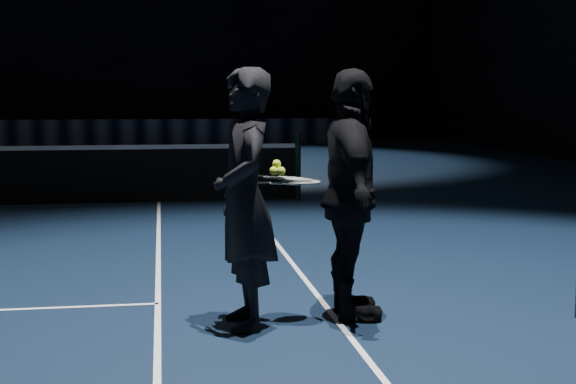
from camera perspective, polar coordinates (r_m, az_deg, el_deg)
name	(u,v)px	position (r m, az deg, el deg)	size (l,w,h in m)	color
wall_back	(44,6)	(31.51, -16.99, 12.56)	(30.00, 30.00, 0.00)	black
net_post_right	(298,167)	(13.31, 0.70, 1.76)	(0.10, 0.10, 1.10)	black
sponsor_backdrop	(38,133)	(28.89, -17.34, 4.04)	(22.00, 0.15, 0.90)	black
player_a	(245,199)	(5.98, -3.11, -0.50)	(0.71, 0.47, 1.95)	black
player_b	(351,195)	(6.24, 4.50, -0.21)	(1.14, 0.48, 1.95)	black
racket_lower	(302,182)	(6.09, 1.00, 0.69)	(0.68, 0.22, 0.03)	black
racket_upper	(294,179)	(6.11, 0.44, 0.92)	(0.68, 0.22, 0.03)	black
tennis_balls	(277,169)	(6.03, -0.77, 1.66)	(0.12, 0.10, 0.12)	#B1C028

